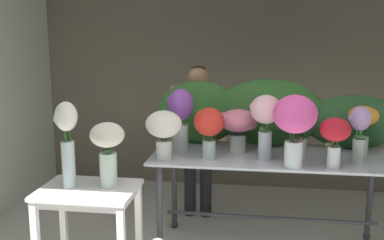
{
  "coord_description": "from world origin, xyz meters",
  "views": [
    {
      "loc": [
        0.22,
        -2.03,
        1.86
      ],
      "look_at": [
        -0.26,
        1.31,
        1.21
      ],
      "focal_mm": 41.94,
      "sensor_mm": 36.0,
      "label": 1
    }
  ],
  "objects_px": {
    "vase_coral_roses": "(300,121)",
    "vase_violet_freesia": "(180,115)",
    "side_table_white": "(89,201)",
    "vase_fuchsia_hydrangea": "(295,120)",
    "display_table_glass": "(271,170)",
    "vase_lilac_snapdragons": "(360,130)",
    "vase_cream_lisianthus_tall": "(108,147)",
    "vase_scarlet_lilies": "(209,126)",
    "vase_blush_anemones": "(265,118)",
    "vase_crimson_dahlias": "(335,135)",
    "vase_white_roses_tall": "(67,139)",
    "florist": "(198,126)",
    "vase_rosy_ranunculus": "(238,124)",
    "vase_sunset_peonies": "(363,122)",
    "vase_ivory_carnations": "(163,129)"
  },
  "relations": [
    {
      "from": "vase_coral_roses",
      "to": "vase_violet_freesia",
      "type": "distance_m",
      "value": 1.0
    },
    {
      "from": "side_table_white",
      "to": "vase_fuchsia_hydrangea",
      "type": "height_order",
      "value": "vase_fuchsia_hydrangea"
    },
    {
      "from": "display_table_glass",
      "to": "vase_lilac_snapdragons",
      "type": "distance_m",
      "value": 0.79
    },
    {
      "from": "vase_cream_lisianthus_tall",
      "to": "vase_violet_freesia",
      "type": "bearing_deg",
      "value": 51.43
    },
    {
      "from": "side_table_white",
      "to": "vase_violet_freesia",
      "type": "xyz_separation_m",
      "value": [
        0.6,
        0.63,
        0.56
      ]
    },
    {
      "from": "display_table_glass",
      "to": "vase_cream_lisianthus_tall",
      "type": "bearing_deg",
      "value": -154.54
    },
    {
      "from": "vase_scarlet_lilies",
      "to": "vase_violet_freesia",
      "type": "distance_m",
      "value": 0.33
    },
    {
      "from": "vase_blush_anemones",
      "to": "vase_crimson_dahlias",
      "type": "distance_m",
      "value": 0.55
    },
    {
      "from": "vase_white_roses_tall",
      "to": "vase_fuchsia_hydrangea",
      "type": "bearing_deg",
      "value": 10.02
    },
    {
      "from": "florist",
      "to": "vase_rosy_ranunculus",
      "type": "xyz_separation_m",
      "value": [
        0.43,
        -0.61,
        0.15
      ]
    },
    {
      "from": "vase_rosy_ranunculus",
      "to": "vase_coral_roses",
      "type": "xyz_separation_m",
      "value": [
        0.51,
        -0.05,
        0.06
      ]
    },
    {
      "from": "vase_violet_freesia",
      "to": "vase_crimson_dahlias",
      "type": "bearing_deg",
      "value": -14.69
    },
    {
      "from": "florist",
      "to": "vase_coral_roses",
      "type": "height_order",
      "value": "florist"
    },
    {
      "from": "vase_cream_lisianthus_tall",
      "to": "vase_lilac_snapdragons",
      "type": "bearing_deg",
      "value": 12.81
    },
    {
      "from": "vase_blush_anemones",
      "to": "vase_white_roses_tall",
      "type": "relative_size",
      "value": 0.81
    },
    {
      "from": "vase_lilac_snapdragons",
      "to": "vase_sunset_peonies",
      "type": "height_order",
      "value": "vase_lilac_snapdragons"
    },
    {
      "from": "vase_fuchsia_hydrangea",
      "to": "vase_violet_freesia",
      "type": "distance_m",
      "value": 0.98
    },
    {
      "from": "vase_fuchsia_hydrangea",
      "to": "vase_crimson_dahlias",
      "type": "bearing_deg",
      "value": 1.99
    },
    {
      "from": "vase_fuchsia_hydrangea",
      "to": "vase_cream_lisianthus_tall",
      "type": "height_order",
      "value": "vase_fuchsia_hydrangea"
    },
    {
      "from": "vase_white_roses_tall",
      "to": "vase_ivory_carnations",
      "type": "bearing_deg",
      "value": 28.1
    },
    {
      "from": "florist",
      "to": "vase_white_roses_tall",
      "type": "distance_m",
      "value": 1.54
    },
    {
      "from": "display_table_glass",
      "to": "vase_crimson_dahlias",
      "type": "height_order",
      "value": "vase_crimson_dahlias"
    },
    {
      "from": "vase_ivory_carnations",
      "to": "vase_white_roses_tall",
      "type": "relative_size",
      "value": 0.62
    },
    {
      "from": "vase_white_roses_tall",
      "to": "florist",
      "type": "bearing_deg",
      "value": 58.24
    },
    {
      "from": "vase_blush_anemones",
      "to": "vase_lilac_snapdragons",
      "type": "bearing_deg",
      "value": 0.87
    },
    {
      "from": "display_table_glass",
      "to": "vase_sunset_peonies",
      "type": "xyz_separation_m",
      "value": [
        0.75,
        0.13,
        0.41
      ]
    },
    {
      "from": "vase_violet_freesia",
      "to": "vase_white_roses_tall",
      "type": "distance_m",
      "value": 0.98
    },
    {
      "from": "vase_lilac_snapdragons",
      "to": "vase_blush_anemones",
      "type": "distance_m",
      "value": 0.73
    },
    {
      "from": "vase_lilac_snapdragons",
      "to": "vase_fuchsia_hydrangea",
      "type": "bearing_deg",
      "value": -159.6
    },
    {
      "from": "side_table_white",
      "to": "vase_fuchsia_hydrangea",
      "type": "bearing_deg",
      "value": 10.94
    },
    {
      "from": "vase_scarlet_lilies",
      "to": "vase_coral_roses",
      "type": "distance_m",
      "value": 0.76
    },
    {
      "from": "vase_blush_anemones",
      "to": "vase_ivory_carnations",
      "type": "height_order",
      "value": "vase_blush_anemones"
    },
    {
      "from": "vase_lilac_snapdragons",
      "to": "display_table_glass",
      "type": "bearing_deg",
      "value": 166.65
    },
    {
      "from": "display_table_glass",
      "to": "vase_fuchsia_hydrangea",
      "type": "bearing_deg",
      "value": -66.84
    },
    {
      "from": "vase_coral_roses",
      "to": "vase_violet_freesia",
      "type": "relative_size",
      "value": 0.88
    },
    {
      "from": "florist",
      "to": "vase_rosy_ranunculus",
      "type": "bearing_deg",
      "value": -55.32
    },
    {
      "from": "vase_coral_roses",
      "to": "vase_violet_freesia",
      "type": "height_order",
      "value": "vase_violet_freesia"
    },
    {
      "from": "vase_coral_roses",
      "to": "side_table_white",
      "type": "bearing_deg",
      "value": -158.24
    },
    {
      "from": "side_table_white",
      "to": "vase_blush_anemones",
      "type": "distance_m",
      "value": 1.51
    },
    {
      "from": "vase_blush_anemones",
      "to": "vase_crimson_dahlias",
      "type": "relative_size",
      "value": 1.36
    },
    {
      "from": "vase_fuchsia_hydrangea",
      "to": "vase_cream_lisianthus_tall",
      "type": "xyz_separation_m",
      "value": [
        -1.38,
        -0.24,
        -0.2
      ]
    },
    {
      "from": "display_table_glass",
      "to": "vase_sunset_peonies",
      "type": "distance_m",
      "value": 0.87
    },
    {
      "from": "display_table_glass",
      "to": "vase_sunset_peonies",
      "type": "bearing_deg",
      "value": 10.15
    },
    {
      "from": "vase_fuchsia_hydrangea",
      "to": "vase_ivory_carnations",
      "type": "relative_size",
      "value": 1.38
    },
    {
      "from": "vase_rosy_ranunculus",
      "to": "vase_coral_roses",
      "type": "distance_m",
      "value": 0.52
    },
    {
      "from": "florist",
      "to": "vase_blush_anemones",
      "type": "relative_size",
      "value": 2.94
    },
    {
      "from": "vase_rosy_ranunculus",
      "to": "vase_crimson_dahlias",
      "type": "bearing_deg",
      "value": -27.8
    },
    {
      "from": "vase_ivory_carnations",
      "to": "vase_cream_lisianthus_tall",
      "type": "xyz_separation_m",
      "value": [
        -0.36,
        -0.29,
        -0.09
      ]
    },
    {
      "from": "vase_violet_freesia",
      "to": "vase_crimson_dahlias",
      "type": "distance_m",
      "value": 1.26
    },
    {
      "from": "vase_rosy_ranunculus",
      "to": "vase_violet_freesia",
      "type": "xyz_separation_m",
      "value": [
        -0.49,
        -0.07,
        0.08
      ]
    }
  ]
}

